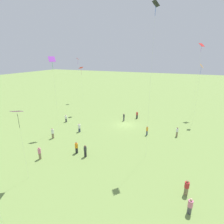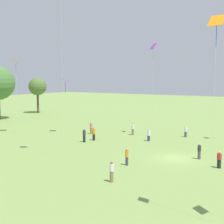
{
  "view_description": "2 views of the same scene",
  "coord_description": "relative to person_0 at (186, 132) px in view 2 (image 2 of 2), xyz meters",
  "views": [
    {
      "loc": [
        -10.67,
        32.8,
        13.99
      ],
      "look_at": [
        0.68,
        5.76,
        4.48
      ],
      "focal_mm": 28.0,
      "sensor_mm": 36.0,
      "label": 1
    },
    {
      "loc": [
        -31.77,
        -12.16,
        8.75
      ],
      "look_at": [
        -3.77,
        5.98,
        5.11
      ],
      "focal_mm": 50.0,
      "sensor_mm": 36.0,
      "label": 2
    }
  ],
  "objects": [
    {
      "name": "tree_4",
      "position": [
        11.09,
        42.51,
        5.8
      ],
      "size": [
        4.43,
        4.43,
        8.88
      ],
      "color": "brown",
      "rests_on": "ground_plane"
    },
    {
      "name": "kite_8",
      "position": [
        -1.81,
        4.64,
        12.17
      ],
      "size": [
        1.24,
        1.32,
        13.85
      ],
      "rotation": [
        0.0,
        0.0,
        3.27
      ],
      "color": "purple",
      "rests_on": "ground_plane"
    },
    {
      "name": "person_10",
      "position": [
        -5.6,
        3.34,
        0.04
      ],
      "size": [
        0.66,
        0.66,
        1.72
      ],
      "rotation": [
        0.0,
        0.0,
        3.83
      ],
      "color": "#333D5B",
      "rests_on": "ground_plane"
    },
    {
      "name": "person_0",
      "position": [
        0.0,
        0.0,
        0.0
      ],
      "size": [
        0.48,
        0.48,
        1.64
      ],
      "rotation": [
        0.0,
        0.0,
        1.67
      ],
      "color": "#4C4C51",
      "rests_on": "ground_plane"
    },
    {
      "name": "person_7",
      "position": [
        -17.84,
        -0.26,
        0.1
      ],
      "size": [
        0.46,
        0.46,
        1.77
      ],
      "rotation": [
        0.0,
        0.0,
        4.16
      ],
      "color": "#333D5B",
      "rests_on": "ground_plane"
    },
    {
      "name": "person_5",
      "position": [
        -11.17,
        10.38,
        0.12
      ],
      "size": [
        0.51,
        0.51,
        1.85
      ],
      "rotation": [
        0.0,
        0.0,
        6.02
      ],
      "color": "#232328",
      "rests_on": "ground_plane"
    },
    {
      "name": "person_2",
      "position": [
        -11.49,
        -5.63,
        0.07
      ],
      "size": [
        0.53,
        0.53,
        1.74
      ],
      "rotation": [
        0.0,
        0.0,
        0.53
      ],
      "color": "#4C4C51",
      "rests_on": "ground_plane"
    },
    {
      "name": "kite_2",
      "position": [
        -7.29,
        17.06,
        7.35
      ],
      "size": [
        1.38,
        1.36,
        8.59
      ],
      "rotation": [
        0.0,
        0.0,
        6.03
      ],
      "color": "purple",
      "rests_on": "ground_plane"
    },
    {
      "name": "kite_6",
      "position": [
        -11.66,
        23.24,
        10.21
      ],
      "size": [
        1.39,
        1.45,
        11.72
      ],
      "rotation": [
        0.0,
        0.0,
        0.13
      ],
      "color": "orange",
      "rests_on": "ground_plane"
    },
    {
      "name": "person_8",
      "position": [
        -5.56,
        13.38,
        0.15
      ],
      "size": [
        0.48,
        0.48,
        1.89
      ],
      "rotation": [
        0.0,
        0.0,
        0.2
      ],
      "color": "#847056",
      "rests_on": "ground_plane"
    },
    {
      "name": "person_6",
      "position": [
        -13.8,
        -8.32,
        0.04
      ],
      "size": [
        0.63,
        0.63,
        1.7
      ],
      "rotation": [
        0.0,
        0.0,
        3.77
      ],
      "color": "#232328",
      "rests_on": "ground_plane"
    },
    {
      "name": "person_1",
      "position": [
        -22.96,
        -1.75,
        0.09
      ],
      "size": [
        0.45,
        0.45,
        1.78
      ],
      "rotation": [
        0.0,
        0.0,
        1.38
      ],
      "color": "#847056",
      "rests_on": "ground_plane"
    },
    {
      "name": "person_9",
      "position": [
        -9.44,
        10.02,
        0.11
      ],
      "size": [
        0.62,
        0.62,
        1.85
      ],
      "rotation": [
        0.0,
        0.0,
        4.09
      ],
      "color": "#232328",
      "rests_on": "ground_plane"
    },
    {
      "name": "person_3",
      "position": [
        -2.76,
        7.46,
        0.15
      ],
      "size": [
        0.61,
        0.61,
        1.92
      ],
      "rotation": [
        0.0,
        0.0,
        2.13
      ],
      "color": "#847056",
      "rests_on": "ground_plane"
    },
    {
      "name": "kite_7",
      "position": [
        -25.85,
        -10.79,
        10.71
      ],
      "size": [
        0.73,
        0.98,
        12.37
      ],
      "rotation": [
        0.0,
        0.0,
        3.79
      ],
      "color": "orange",
      "rests_on": "ground_plane"
    },
    {
      "name": "ground_plane",
      "position": [
        -12.61,
        -3.51,
        -0.8
      ],
      "size": [
        240.0,
        240.0,
        0.0
      ],
      "primitive_type": "plane",
      "color": "#7A994C"
    }
  ]
}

